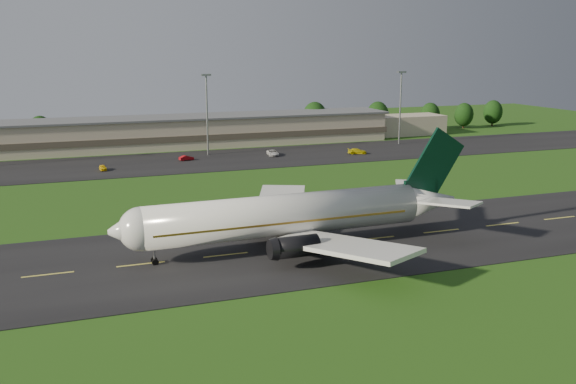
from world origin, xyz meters
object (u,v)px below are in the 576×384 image
object	(u,v)px
service_vehicle_d	(357,151)
service_vehicle_a	(103,168)
airliner	(290,215)
terminal	(200,131)
service_vehicle_b	(186,158)
service_vehicle_c	(273,153)
light_mast_east	(401,99)
light_mast_centre	(207,105)

from	to	relation	value
service_vehicle_d	service_vehicle_a	bearing A→B (deg)	106.14
airliner	terminal	size ratio (longest dim) A/B	0.35
service_vehicle_a	service_vehicle_d	world-z (taller)	service_vehicle_d
airliner	service_vehicle_d	bearing A→B (deg)	56.43
service_vehicle_b	service_vehicle_c	world-z (taller)	service_vehicle_c
terminal	service_vehicle_d	xyz separation A→B (m)	(34.77, -28.14, -3.19)
light_mast_east	service_vehicle_d	distance (m)	25.30
service_vehicle_a	service_vehicle_d	xyz separation A→B (m)	(62.94, 1.04, 0.10)
service_vehicle_a	service_vehicle_c	distance (m)	42.19
service_vehicle_c	service_vehicle_d	size ratio (longest dim) A/B	1.06
airliner	service_vehicle_a	distance (m)	69.97
light_mast_centre	service_vehicle_c	world-z (taller)	light_mast_centre
service_vehicle_a	service_vehicle_d	distance (m)	62.94
airliner	terminal	xyz separation A→B (m)	(8.35, 96.17, -0.67)
service_vehicle_b	service_vehicle_d	size ratio (longest dim) A/B	0.75
service_vehicle_c	light_mast_centre	bearing A→B (deg)	161.91
terminal	service_vehicle_b	bearing A→B (deg)	-109.89
airliner	light_mast_centre	xyz separation A→B (m)	(6.95, 79.98, 8.08)
light_mast_east	service_vehicle_c	bearing A→B (deg)	-170.06
light_mast_centre	service_vehicle_c	distance (m)	20.41
light_mast_centre	service_vehicle_b	bearing A→B (deg)	-136.07
light_mast_east	service_vehicle_c	size ratio (longest dim) A/B	3.96
light_mast_centre	service_vehicle_a	world-z (taller)	light_mast_centre
service_vehicle_a	service_vehicle_d	bearing A→B (deg)	-2.99
light_mast_centre	service_vehicle_b	xyz separation A→B (m)	(-6.83, -6.58, -12.04)
service_vehicle_c	service_vehicle_d	xyz separation A→B (m)	(21.17, -4.95, -0.01)
airliner	service_vehicle_d	world-z (taller)	airliner
light_mast_centre	service_vehicle_b	world-z (taller)	light_mast_centre
light_mast_east	service_vehicle_c	distance (m)	42.32
light_mast_east	service_vehicle_b	distance (m)	63.34
service_vehicle_a	service_vehicle_c	bearing A→B (deg)	4.22
terminal	service_vehicle_a	xyz separation A→B (m)	(-28.17, -29.18, -3.29)
terminal	service_vehicle_d	distance (m)	44.84
airliner	terminal	world-z (taller)	airliner
light_mast_centre	service_vehicle_d	world-z (taller)	light_mast_centre
airliner	light_mast_east	xyz separation A→B (m)	(61.95, 79.98, 8.08)
service_vehicle_a	service_vehicle_b	size ratio (longest dim) A/B	0.98
airliner	service_vehicle_c	xyz separation A→B (m)	(21.96, 72.97, -3.85)
terminal	light_mast_east	xyz separation A→B (m)	(53.60, -16.18, 8.75)
service_vehicle_c	service_vehicle_d	world-z (taller)	service_vehicle_c
light_mast_east	terminal	bearing A→B (deg)	163.20
light_mast_centre	light_mast_east	world-z (taller)	same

